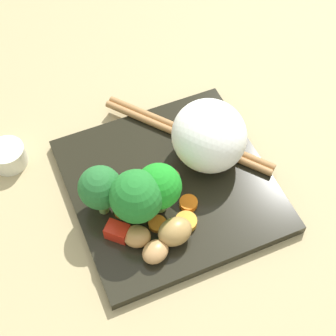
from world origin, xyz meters
TOP-DOWN VIEW (x-y plane):
  - ground_plane at (0.00, 0.00)cm, footprint 110.00×110.00cm
  - square_plate at (0.00, 0.00)cm, footprint 23.36×23.36cm
  - rice_mound at (5.71, 1.89)cm, footprint 10.63×11.11cm
  - broccoli_floret_0 at (-8.38, -0.45)cm, footprint 4.94×4.94cm
  - broccoli_floret_1 at (-2.56, -2.72)cm, footprint 5.13×5.13cm
  - broccoli_floret_2 at (-5.31, -3.24)cm, footprint 5.84×5.84cm
  - carrot_slice_0 at (0.67, -3.71)cm, footprint 2.50×2.50cm
  - carrot_slice_1 at (-6.02, 0.83)cm, footprint 3.43×3.43cm
  - carrot_slice_2 at (-6.49, -1.64)cm, footprint 2.38×2.38cm
  - carrot_slice_3 at (-3.62, -4.78)cm, footprint 2.60×2.60cm
  - carrot_slice_4 at (-0.58, -5.83)cm, footprint 2.76×2.76cm
  - carrot_slice_5 at (-2.54, 1.03)cm, footprint 2.89×2.89cm
  - pepper_chunk_0 at (-3.89, -1.41)cm, footprint 2.88×2.88cm
  - pepper_chunk_1 at (-8.16, -4.28)cm, footprint 3.04×3.02cm
  - chicken_piece_0 at (-6.39, -5.72)cm, footprint 3.95×3.79cm
  - chicken_piece_1 at (-2.47, -7.03)cm, footprint 4.24×3.60cm
  - chicken_piece_2 at (-5.23, -8.18)cm, footprint 3.85×3.57cm
  - chicken_piece_4 at (-0.38, -0.14)cm, footprint 3.31×3.29cm
  - chopstick_pair at (4.64, 5.51)cm, footprint 15.85×19.23cm
  - sauce_cup at (-16.90, 11.26)cm, footprint 4.41×4.41cm

SIDE VIEW (x-z plane):
  - ground_plane at x=0.00cm, z-range -2.00..0.00cm
  - square_plate at x=0.00cm, z-range 0.00..1.28cm
  - sauce_cup at x=-16.90cm, z-range 0.00..2.69cm
  - carrot_slice_3 at x=-3.62cm, z-range 1.28..1.83cm
  - carrot_slice_2 at x=-6.49cm, z-range 1.28..1.98cm
  - carrot_slice_0 at x=0.67cm, z-range 1.28..1.99cm
  - carrot_slice_1 at x=-6.02cm, z-range 1.28..1.99cm
  - carrot_slice_5 at x=-2.54cm, z-range 1.28..2.02cm
  - carrot_slice_4 at x=-0.58cm, z-range 1.28..2.07cm
  - chopstick_pair at x=4.64cm, z-range 1.28..2.17cm
  - chicken_piece_4 at x=-0.38cm, z-range 1.28..3.01cm
  - pepper_chunk_1 at x=-8.16cm, z-range 1.28..3.05cm
  - chicken_piece_2 at x=-5.23cm, z-range 1.28..3.18cm
  - chicken_piece_0 at x=-6.39cm, z-range 1.28..3.26cm
  - pepper_chunk_0 at x=-3.89cm, z-range 1.28..3.27cm
  - chicken_piece_1 at x=-2.47cm, z-range 1.28..4.26cm
  - broccoli_floret_0 at x=-8.38cm, z-range 1.85..8.18cm
  - rice_mound at x=5.71cm, z-range 1.28..9.04cm
  - broccoli_floret_1 at x=-2.56cm, z-range 2.01..9.13cm
  - broccoli_floret_2 at x=-5.31cm, z-range 2.14..10.02cm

